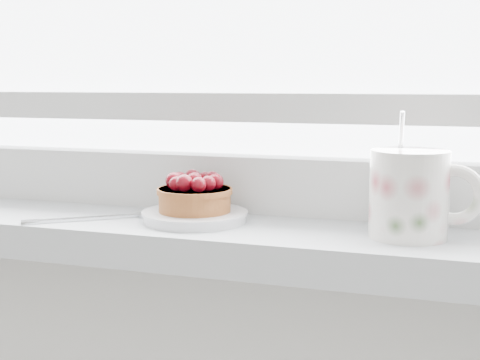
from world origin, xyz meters
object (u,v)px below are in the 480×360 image
at_px(saucer, 195,216).
at_px(floral_mug, 412,192).
at_px(fork, 107,217).
at_px(raspberry_tart, 195,194).

relative_size(saucer, floral_mug, 0.94).
relative_size(saucer, fork, 0.73).
distance_m(saucer, floral_mug, 0.25).
bearing_deg(raspberry_tart, saucer, -66.24).
bearing_deg(floral_mug, raspberry_tart, 178.88).
bearing_deg(floral_mug, fork, -177.56).
xyz_separation_m(saucer, raspberry_tart, (-0.00, 0.00, 0.03)).
bearing_deg(raspberry_tart, floral_mug, -1.12).
xyz_separation_m(saucer, fork, (-0.11, -0.02, -0.00)).
bearing_deg(fork, saucer, 10.45).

